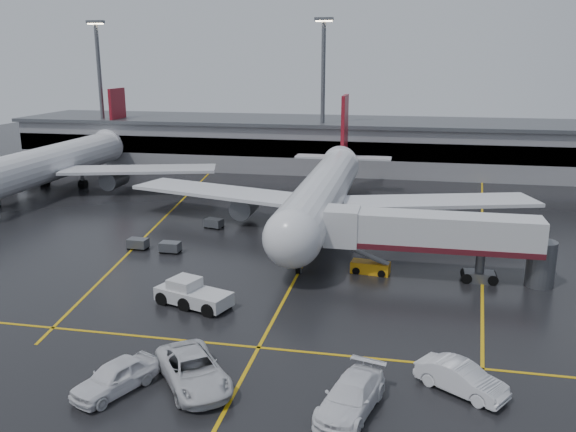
# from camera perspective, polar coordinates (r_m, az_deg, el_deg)

# --- Properties ---
(ground) EXTENTS (220.00, 220.00, 0.00)m
(ground) POSITION_cam_1_polar(r_m,az_deg,el_deg) (61.69, 2.19, -3.22)
(ground) COLOR black
(ground) RESTS_ON ground
(apron_line_centre) EXTENTS (0.25, 90.00, 0.02)m
(apron_line_centre) POSITION_cam_1_polar(r_m,az_deg,el_deg) (61.69, 2.19, -3.21)
(apron_line_centre) COLOR gold
(apron_line_centre) RESTS_ON ground
(apron_line_stop) EXTENTS (60.00, 0.25, 0.02)m
(apron_line_stop) POSITION_cam_1_polar(r_m,az_deg,el_deg) (41.72, -2.82, -12.41)
(apron_line_stop) COLOR gold
(apron_line_stop) RESTS_ON ground
(apron_line_left) EXTENTS (9.99, 69.35, 0.02)m
(apron_line_left) POSITION_cam_1_polar(r_m,az_deg,el_deg) (76.40, -11.53, 0.04)
(apron_line_left) COLOR gold
(apron_line_left) RESTS_ON ground
(apron_line_right) EXTENTS (7.57, 69.64, 0.02)m
(apron_line_right) POSITION_cam_1_polar(r_m,az_deg,el_deg) (71.09, 18.02, -1.51)
(apron_line_right) COLOR gold
(apron_line_right) RESTS_ON ground
(terminal) EXTENTS (122.00, 19.00, 8.60)m
(terminal) POSITION_cam_1_polar(r_m,az_deg,el_deg) (107.29, 6.39, 6.80)
(terminal) COLOR gray
(terminal) RESTS_ON ground
(light_mast_left) EXTENTS (3.00, 1.20, 25.45)m
(light_mast_left) POSITION_cam_1_polar(r_m,az_deg,el_deg) (113.83, -17.46, 11.82)
(light_mast_left) COLOR #595B60
(light_mast_left) RESTS_ON ground
(light_mast_mid) EXTENTS (3.00, 1.20, 25.45)m
(light_mast_mid) POSITION_cam_1_polar(r_m,az_deg,el_deg) (101.05, 3.35, 12.16)
(light_mast_mid) COLOR #595B60
(light_mast_mid) RESTS_ON ground
(main_airliner) EXTENTS (48.80, 45.60, 14.10)m
(main_airliner) POSITION_cam_1_polar(r_m,az_deg,el_deg) (69.86, 3.51, 2.48)
(main_airliner) COLOR silver
(main_airliner) RESTS_ON ground
(second_airliner) EXTENTS (48.80, 45.60, 14.10)m
(second_airliner) POSITION_cam_1_polar(r_m,az_deg,el_deg) (95.89, -21.17, 4.88)
(second_airliner) COLOR silver
(second_airliner) RESTS_ON ground
(jet_bridge) EXTENTS (19.90, 3.40, 6.05)m
(jet_bridge) POSITION_cam_1_polar(r_m,az_deg,el_deg) (54.15, 13.68, -1.87)
(jet_bridge) COLOR silver
(jet_bridge) RESTS_ON ground
(pushback_tractor) EXTENTS (6.67, 4.36, 2.21)m
(pushback_tractor) POSITION_cam_1_polar(r_m,az_deg,el_deg) (48.53, -9.14, -7.42)
(pushback_tractor) COLOR silver
(pushback_tractor) RESTS_ON ground
(belt_loader) EXTENTS (3.66, 2.03, 2.21)m
(belt_loader) POSITION_cam_1_polar(r_m,az_deg,el_deg) (55.46, 7.86, -4.86)
(belt_loader) COLOR orange
(belt_loader) RESTS_ON ground
(service_van_a) EXTENTS (6.78, 7.52, 1.94)m
(service_van_a) POSITION_cam_1_polar(r_m,az_deg,el_deg) (37.42, -9.01, -14.32)
(service_van_a) COLOR silver
(service_van_a) RESTS_ON ground
(service_van_b) EXTENTS (4.09, 6.74, 1.83)m
(service_van_b) POSITION_cam_1_polar(r_m,az_deg,el_deg) (34.82, 6.01, -16.72)
(service_van_b) COLOR white
(service_van_b) RESTS_ON ground
(service_van_c) EXTENTS (5.58, 4.57, 1.79)m
(service_van_c) POSITION_cam_1_polar(r_m,az_deg,el_deg) (37.77, 16.17, -14.61)
(service_van_c) COLOR white
(service_van_c) RESTS_ON ground
(service_van_d) EXTENTS (4.26, 5.90, 1.87)m
(service_van_d) POSITION_cam_1_polar(r_m,az_deg,el_deg) (37.80, -16.16, -14.51)
(service_van_d) COLOR white
(service_van_d) RESTS_ON ground
(baggage_cart_a) EXTENTS (2.01, 1.31, 1.12)m
(baggage_cart_a) POSITION_cam_1_polar(r_m,az_deg,el_deg) (61.69, -11.16, -2.89)
(baggage_cart_a) COLOR #595B60
(baggage_cart_a) RESTS_ON ground
(baggage_cart_b) EXTENTS (2.04, 1.37, 1.12)m
(baggage_cart_b) POSITION_cam_1_polar(r_m,az_deg,el_deg) (63.56, -14.12, -2.54)
(baggage_cart_b) COLOR #595B60
(baggage_cart_b) RESTS_ON ground
(baggage_cart_c) EXTENTS (2.27, 1.77, 1.12)m
(baggage_cart_c) POSITION_cam_1_polar(r_m,az_deg,el_deg) (69.74, -7.07, -0.66)
(baggage_cart_c) COLOR #595B60
(baggage_cart_c) RESTS_ON ground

